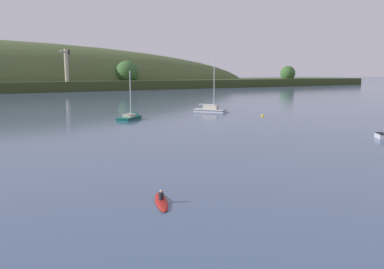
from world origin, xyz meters
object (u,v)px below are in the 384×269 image
object	(u,v)px
sailboat_midwater_white	(214,111)
mooring_buoy_foreground	(263,116)
dockside_crane	(67,72)
sailboat_far_left	(131,118)
canoe_with_paddler	(161,201)

from	to	relation	value
sailboat_midwater_white	mooring_buoy_foreground	distance (m)	12.16
dockside_crane	sailboat_far_left	world-z (taller)	dockside_crane
canoe_with_paddler	sailboat_far_left	bearing A→B (deg)	0.67
sailboat_midwater_white	sailboat_far_left	xyz separation A→B (m)	(-20.76, -3.49, -0.02)
canoe_with_paddler	mooring_buoy_foreground	bearing A→B (deg)	-27.09
dockside_crane	sailboat_far_left	size ratio (longest dim) A/B	1.94
sailboat_far_left	mooring_buoy_foreground	distance (m)	26.14
mooring_buoy_foreground	sailboat_midwater_white	bearing A→B (deg)	109.92
sailboat_far_left	canoe_with_paddler	bearing A→B (deg)	-152.12
dockside_crane	sailboat_far_left	distance (m)	120.51
dockside_crane	canoe_with_paddler	size ratio (longest dim) A/B	4.79
dockside_crane	sailboat_midwater_white	xyz separation A→B (m)	(5.02, -115.66, -8.80)
sailboat_far_left	mooring_buoy_foreground	xyz separation A→B (m)	(24.90, -7.94, -0.23)
sailboat_midwater_white	mooring_buoy_foreground	world-z (taller)	sailboat_midwater_white
dockside_crane	mooring_buoy_foreground	xyz separation A→B (m)	(9.17, -127.09, -9.06)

